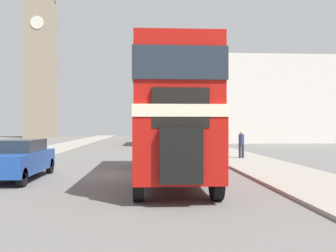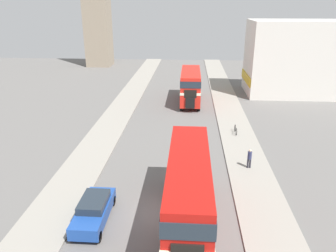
{
  "view_description": "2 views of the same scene",
  "coord_description": "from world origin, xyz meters",
  "px_view_note": "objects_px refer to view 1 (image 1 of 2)",
  "views": [
    {
      "loc": [
        1.0,
        -15.55,
        2.03
      ],
      "look_at": [
        1.87,
        -1.12,
        2.02
      ],
      "focal_mm": 40.0,
      "sensor_mm": 36.0,
      "label": 1
    },
    {
      "loc": [
        1.81,
        -17.53,
        12.6
      ],
      "look_at": [
        0.0,
        8.94,
        2.58
      ],
      "focal_mm": 35.0,
      "sensor_mm": 36.0,
      "label": 2
    }
  ],
  "objects_px": {
    "car_parked_near": "(17,159)",
    "bicycle_on_pavement": "(216,145)",
    "bus_distant": "(154,121)",
    "church_tower": "(41,33)",
    "double_decker_bus": "(168,110)",
    "pedestrian_walking": "(241,143)"
  },
  "relations": [
    {
      "from": "car_parked_near",
      "to": "bicycle_on_pavement",
      "type": "relative_size",
      "value": 2.54
    },
    {
      "from": "bus_distant",
      "to": "church_tower",
      "type": "distance_m",
      "value": 36.39
    },
    {
      "from": "bus_distant",
      "to": "double_decker_bus",
      "type": "bearing_deg",
      "value": -90.04
    },
    {
      "from": "car_parked_near",
      "to": "pedestrian_walking",
      "type": "xyz_separation_m",
      "value": [
        10.55,
        7.44,
        0.26
      ]
    },
    {
      "from": "car_parked_near",
      "to": "bicycle_on_pavement",
      "type": "height_order",
      "value": "car_parked_near"
    },
    {
      "from": "bus_distant",
      "to": "church_tower",
      "type": "height_order",
      "value": "church_tower"
    },
    {
      "from": "pedestrian_walking",
      "to": "double_decker_bus",
      "type": "bearing_deg",
      "value": -122.7
    },
    {
      "from": "bus_distant",
      "to": "bicycle_on_pavement",
      "type": "xyz_separation_m",
      "value": [
        4.68,
        -11.16,
        -2.04
      ]
    },
    {
      "from": "car_parked_near",
      "to": "church_tower",
      "type": "xyz_separation_m",
      "value": [
        -13.53,
        52.57,
        17.6
      ]
    },
    {
      "from": "church_tower",
      "to": "bus_distant",
      "type": "bearing_deg",
      "value": -53.96
    },
    {
      "from": "church_tower",
      "to": "car_parked_near",
      "type": "bearing_deg",
      "value": -75.56
    },
    {
      "from": "car_parked_near",
      "to": "bicycle_on_pavement",
      "type": "bearing_deg",
      "value": 55.08
    },
    {
      "from": "bus_distant",
      "to": "pedestrian_walking",
      "type": "relative_size",
      "value": 5.75
    },
    {
      "from": "double_decker_bus",
      "to": "bicycle_on_pavement",
      "type": "relative_size",
      "value": 6.07
    },
    {
      "from": "double_decker_bus",
      "to": "pedestrian_walking",
      "type": "xyz_separation_m",
      "value": [
        4.83,
        7.52,
        -1.61
      ]
    },
    {
      "from": "church_tower",
      "to": "pedestrian_walking",
      "type": "bearing_deg",
      "value": -61.91
    },
    {
      "from": "double_decker_bus",
      "to": "bicycle_on_pavement",
      "type": "distance_m",
      "value": 15.87
    },
    {
      "from": "double_decker_bus",
      "to": "church_tower",
      "type": "bearing_deg",
      "value": 110.09
    },
    {
      "from": "pedestrian_walking",
      "to": "church_tower",
      "type": "bearing_deg",
      "value": 118.09
    },
    {
      "from": "pedestrian_walking",
      "to": "bicycle_on_pavement",
      "type": "distance_m",
      "value": 7.51
    },
    {
      "from": "pedestrian_walking",
      "to": "bus_distant",
      "type": "bearing_deg",
      "value": 104.47
    },
    {
      "from": "car_parked_near",
      "to": "church_tower",
      "type": "relative_size",
      "value": 0.12
    }
  ]
}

